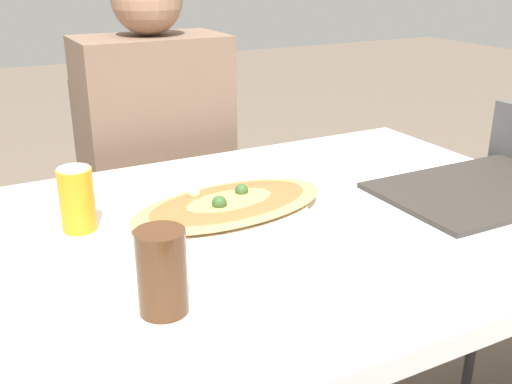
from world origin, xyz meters
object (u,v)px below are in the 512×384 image
at_px(pizza_main, 230,206).
at_px(person_seated, 157,146).
at_px(dining_table, 276,252).
at_px(soda_can, 77,199).
at_px(chair_far_seated, 150,202).
at_px(drink_glass, 162,272).

bearing_deg(pizza_main, person_seated, 84.95).
relative_size(person_seated, pizza_main, 2.77).
relative_size(dining_table, soda_can, 10.37).
relative_size(chair_far_seated, drink_glass, 6.93).
bearing_deg(person_seated, soda_can, 57.69).
distance_m(person_seated, soda_can, 0.64).
distance_m(dining_table, drink_glass, 0.40).
bearing_deg(soda_can, dining_table, -21.50).
bearing_deg(soda_can, chair_far_seated, 62.42).
relative_size(dining_table, drink_glass, 9.96).
distance_m(chair_far_seated, soda_can, 0.79).
bearing_deg(chair_far_seated, soda_can, 62.42).
bearing_deg(person_seated, pizza_main, 84.95).
xyz_separation_m(chair_far_seated, person_seated, (-0.00, -0.11, 0.22)).
xyz_separation_m(dining_table, soda_can, (-0.35, 0.14, 0.13)).
height_order(soda_can, drink_glass, drink_glass).
bearing_deg(pizza_main, soda_can, 165.82).
height_order(chair_far_seated, drink_glass, chair_far_seated).
relative_size(person_seated, soda_can, 9.91).
bearing_deg(pizza_main, drink_glass, -130.86).
height_order(person_seated, pizza_main, person_seated).
bearing_deg(soda_can, person_seated, 57.69).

